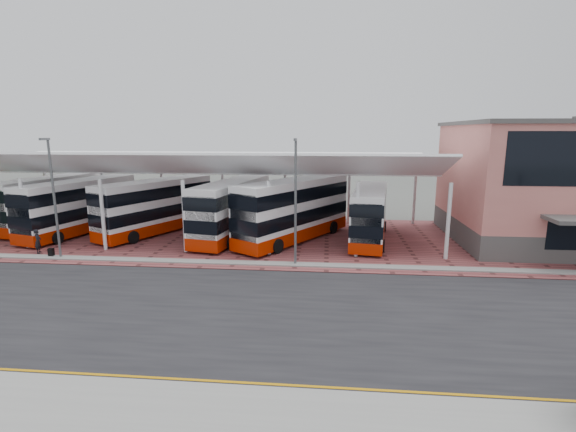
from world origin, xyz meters
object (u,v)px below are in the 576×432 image
Objects in this scene: bus_2 at (156,207)px; pedestrian at (38,241)px; bus_5 at (370,215)px; bus_4 at (294,210)px; bus_1 at (79,207)px; bus_3 at (232,209)px; bus_0 at (50,202)px.

pedestrian is (-5.89, -6.68, -1.37)m from bus_2.
bus_5 reaches higher than pedestrian.
bus_2 is 11.83m from bus_4.
bus_3 reaches higher than bus_1.
bus_3 is at bearing 19.80° from bus_2.
bus_2 is at bearing -61.14° from pedestrian.
bus_0 is at bearing -176.36° from bus_3.
bus_1 is at bearing -150.10° from bus_4.
bus_3 is 10.97m from bus_5.
bus_4 is 6.59× the size of pedestrian.
bus_0 is at bearing -155.05° from bus_4.
bus_0 is at bearing -175.99° from bus_5.
bus_1 reaches higher than bus_5.
bus_0 is 0.99× the size of bus_4.
bus_1 is at bearing -147.61° from bus_2.
bus_2 is 0.96× the size of bus_4.
bus_0 is 9.37m from pedestrian.
bus_1 is 24.01m from bus_5.
bus_3 reaches higher than bus_0.
bus_3 is 13.98m from pedestrian.
bus_0 is at bearing 168.06° from bus_1.
bus_2 is 6.34× the size of pedestrian.
bus_2 is 17.68m from bus_5.
pedestrian is at bearing -50.32° from bus_0.
bus_0 reaches higher than bus_5.
bus_4 reaches higher than bus_5.
bus_5 is at bearing 23.49° from bus_2.
bus_5 is 5.99× the size of pedestrian.
bus_3 is at bearing 3.23° from bus_0.
bus_0 is 0.98× the size of bus_3.
bus_3 is (6.69, -0.76, 0.04)m from bus_2.
bus_4 is 18.47m from pedestrian.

